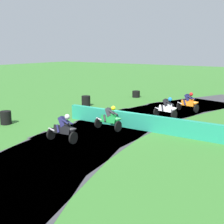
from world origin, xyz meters
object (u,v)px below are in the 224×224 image
object	(u,v)px
motorcycle_trailing_green	(110,118)
tire_stack_near	(136,94)
motorcycle_chase_white	(167,108)
motorcycle_fourth_black	(64,129)
tire_stack_mid_a	(86,101)
tire_stack_mid_b	(6,118)
motorcycle_lead_orange	(189,102)

from	to	relation	value
motorcycle_trailing_green	tire_stack_near	size ratio (longest dim) A/B	2.41
motorcycle_chase_white	tire_stack_near	world-z (taller)	motorcycle_chase_white
motorcycle_trailing_green	motorcycle_fourth_black	bearing A→B (deg)	-100.82
tire_stack_mid_a	tire_stack_mid_b	distance (m)	7.28
tire_stack_near	motorcycle_trailing_green	bearing A→B (deg)	-67.31
motorcycle_chase_white	motorcycle_lead_orange	bearing A→B (deg)	80.08
motorcycle_chase_white	tire_stack_mid_b	xyz separation A→B (m)	(-7.26, -7.12, -0.23)
motorcycle_trailing_green	tire_stack_near	xyz separation A→B (m)	(-4.43, 10.59, -0.33)
motorcycle_lead_orange	motorcycle_chase_white	size ratio (longest dim) A/B	1.00
motorcycle_lead_orange	tire_stack_near	distance (m)	7.14
motorcycle_chase_white	tire_stack_near	xyz separation A→B (m)	(-5.83, 6.05, -0.33)
tire_stack_near	tire_stack_mid_b	world-z (taller)	tire_stack_mid_b
tire_stack_near	tire_stack_mid_b	distance (m)	13.25
motorcycle_chase_white	motorcycle_fourth_black	world-z (taller)	motorcycle_fourth_black
motorcycle_trailing_green	tire_stack_mid_b	size ratio (longest dim) A/B	2.11
motorcycle_trailing_green	tire_stack_near	bearing A→B (deg)	112.69
motorcycle_lead_orange	tire_stack_near	xyz separation A→B (m)	(-6.31, 3.33, -0.36)
motorcycle_trailing_green	tire_stack_mid_a	xyz separation A→B (m)	(-5.59, 4.70, -0.23)
motorcycle_lead_orange	motorcycle_chase_white	world-z (taller)	motorcycle_lead_orange
motorcycle_trailing_green	motorcycle_fourth_black	xyz separation A→B (m)	(-0.59, -3.10, 0.01)
tire_stack_near	tire_stack_mid_a	xyz separation A→B (m)	(-1.16, -5.90, 0.10)
motorcycle_chase_white	tire_stack_mid_a	xyz separation A→B (m)	(-6.99, 0.16, -0.23)
motorcycle_trailing_green	tire_stack_near	distance (m)	11.49
motorcycle_fourth_black	tire_stack_near	world-z (taller)	motorcycle_fourth_black
motorcycle_chase_white	tire_stack_mid_b	world-z (taller)	motorcycle_chase_white
motorcycle_lead_orange	tire_stack_mid_a	size ratio (longest dim) A/B	2.14
motorcycle_lead_orange	tire_stack_mid_a	xyz separation A→B (m)	(-7.47, -2.56, -0.26)
motorcycle_lead_orange	tire_stack_mid_b	xyz separation A→B (m)	(-7.74, -9.84, -0.26)
motorcycle_lead_orange	motorcycle_chase_white	xyz separation A→B (m)	(-0.48, -2.72, -0.02)
motorcycle_lead_orange	motorcycle_trailing_green	xyz separation A→B (m)	(-1.88, -7.26, -0.03)
motorcycle_fourth_black	motorcycle_trailing_green	bearing A→B (deg)	79.18
motorcycle_lead_orange	motorcycle_trailing_green	size ratio (longest dim) A/B	1.01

